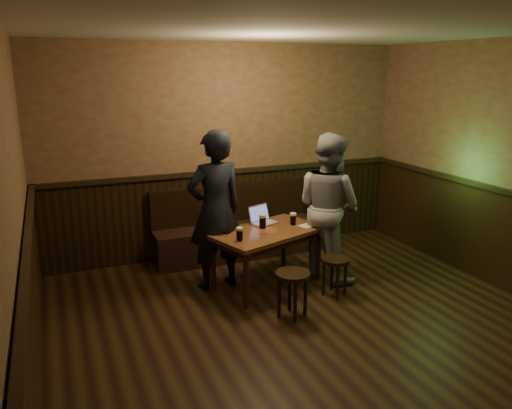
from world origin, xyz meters
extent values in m
cube|color=black|center=(0.00, 0.00, -0.01)|extent=(5.00, 6.00, 0.02)
cube|color=beige|center=(0.00, 0.00, 2.81)|extent=(5.00, 6.00, 0.02)
cube|color=olive|center=(0.00, 3.01, 1.40)|extent=(5.00, 0.02, 2.80)
cube|color=olive|center=(-2.51, 0.00, 1.40)|extent=(0.02, 6.00, 2.80)
cube|color=black|center=(0.00, 2.98, 0.55)|extent=(4.98, 0.04, 1.10)
cube|color=black|center=(-2.48, 0.00, 0.55)|extent=(0.04, 5.98, 1.10)
cube|color=black|center=(0.00, 2.95, 1.13)|extent=(4.98, 0.06, 0.06)
cube|color=black|center=(-2.45, 0.00, 1.13)|extent=(0.06, 5.98, 0.06)
cube|color=black|center=(-0.01, 2.71, 0.23)|extent=(2.20, 0.50, 0.45)
cube|color=black|center=(-0.01, 2.91, 0.70)|extent=(2.20, 0.10, 0.50)
cube|color=#5B331A|center=(-0.01, 1.68, 0.66)|extent=(1.43, 1.09, 0.05)
cube|color=black|center=(-0.01, 1.68, 0.59)|extent=(1.30, 0.95, 0.07)
cube|color=maroon|center=(-0.01, 1.68, 0.68)|extent=(0.32, 0.32, 0.00)
cylinder|color=black|center=(-0.45, 1.22, 0.32)|extent=(0.06, 0.06, 0.63)
cylinder|color=black|center=(-0.64, 1.77, 0.32)|extent=(0.06, 0.06, 0.63)
cylinder|color=black|center=(0.61, 1.58, 0.32)|extent=(0.06, 0.06, 0.63)
cylinder|color=black|center=(0.43, 2.13, 0.32)|extent=(0.06, 0.06, 0.63)
cylinder|color=black|center=(-0.09, 0.88, 0.46)|extent=(0.43, 0.43, 0.04)
cylinder|color=black|center=(0.05, 0.84, 0.23)|extent=(0.04, 0.04, 0.46)
cylinder|color=black|center=(-0.05, 1.01, 0.23)|extent=(0.04, 0.04, 0.46)
cylinder|color=black|center=(-0.22, 0.91, 0.23)|extent=(0.04, 0.04, 0.46)
cylinder|color=black|center=(-0.12, 0.74, 0.23)|extent=(0.04, 0.04, 0.46)
cylinder|color=black|center=(0.58, 1.15, 0.42)|extent=(0.40, 0.40, 0.04)
cylinder|color=black|center=(0.70, 1.11, 0.21)|extent=(0.03, 0.03, 0.42)
cylinder|color=black|center=(0.61, 1.27, 0.21)|extent=(0.03, 0.03, 0.42)
cylinder|color=black|center=(0.46, 1.18, 0.21)|extent=(0.03, 0.03, 0.42)
cylinder|color=black|center=(0.54, 1.03, 0.21)|extent=(0.03, 0.03, 0.42)
cylinder|color=#AE1615|center=(-0.44, 1.45, 0.68)|extent=(0.10, 0.10, 0.00)
cylinder|color=silver|center=(-0.44, 1.45, 0.68)|extent=(0.08, 0.08, 0.00)
cylinder|color=black|center=(-0.44, 1.45, 0.74)|extent=(0.07, 0.07, 0.12)
cylinder|color=beige|center=(-0.44, 1.45, 0.82)|extent=(0.07, 0.07, 0.03)
cylinder|color=#AE1615|center=(-0.04, 1.76, 0.68)|extent=(0.11, 0.11, 0.00)
cylinder|color=silver|center=(-0.04, 1.76, 0.68)|extent=(0.09, 0.09, 0.00)
cylinder|color=black|center=(-0.04, 1.76, 0.75)|extent=(0.08, 0.08, 0.13)
cylinder|color=beige|center=(-0.04, 1.76, 0.83)|extent=(0.08, 0.08, 0.03)
cylinder|color=#AE1615|center=(0.34, 1.73, 0.68)|extent=(0.10, 0.10, 0.00)
cylinder|color=silver|center=(0.34, 1.73, 0.68)|extent=(0.08, 0.08, 0.00)
cylinder|color=black|center=(0.34, 1.73, 0.75)|extent=(0.07, 0.07, 0.12)
cylinder|color=beige|center=(0.34, 1.73, 0.82)|extent=(0.08, 0.08, 0.03)
cube|color=silver|center=(0.06, 1.91, 0.69)|extent=(0.35, 0.30, 0.01)
cube|color=#B2B2B7|center=(0.06, 1.91, 0.70)|extent=(0.31, 0.25, 0.00)
cube|color=silver|center=(0.02, 2.01, 0.79)|extent=(0.30, 0.16, 0.20)
cube|color=#5960A6|center=(0.02, 2.00, 0.79)|extent=(0.27, 0.14, 0.17)
cube|color=silver|center=(0.51, 1.66, 0.68)|extent=(0.26, 0.21, 0.00)
imported|color=black|center=(-0.56, 1.89, 0.92)|extent=(0.72, 0.52, 1.83)
imported|color=gray|center=(0.78, 1.67, 0.88)|extent=(0.89, 1.01, 1.76)
camera|label=1|loc=(-2.23, -3.27, 2.44)|focal=35.00mm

